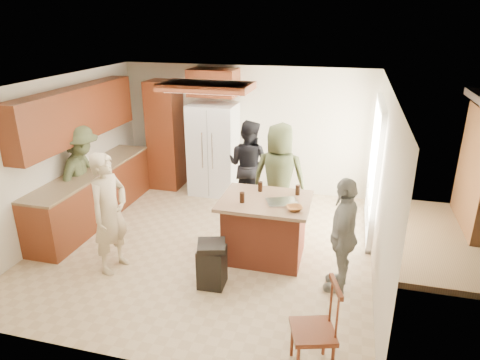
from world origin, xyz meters
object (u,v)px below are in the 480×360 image
(person_front_left, at_px, (110,213))
(person_behind_right, at_px, (279,178))
(person_counter, at_px, (83,176))
(trash_bin, at_px, (212,264))
(person_behind_left, at_px, (248,165))
(refrigerator, at_px, (214,150))
(person_side_right, at_px, (343,235))
(spindle_chair, at_px, (315,331))
(kitchen_island, at_px, (265,228))

(person_front_left, xyz_separation_m, person_behind_right, (2.02, 1.82, 0.05))
(person_counter, distance_m, trash_bin, 2.95)
(person_behind_left, distance_m, refrigerator, 1.01)
(person_side_right, relative_size, refrigerator, 0.86)
(person_front_left, height_order, person_behind_right, person_behind_right)
(spindle_chair, bearing_deg, person_front_left, 158.27)
(person_behind_left, height_order, refrigerator, refrigerator)
(person_side_right, bearing_deg, refrigerator, -131.33)
(person_behind_right, bearing_deg, refrigerator, -39.43)
(refrigerator, height_order, spindle_chair, refrigerator)
(person_behind_right, relative_size, refrigerator, 1.01)
(person_counter, bearing_deg, person_side_right, -105.77)
(trash_bin, bearing_deg, refrigerator, 107.35)
(person_behind_left, height_order, kitchen_island, person_behind_left)
(person_front_left, xyz_separation_m, person_counter, (-1.17, 1.14, 0.01))
(kitchen_island, xyz_separation_m, spindle_chair, (0.92, -2.00, -0.02))
(person_front_left, distance_m, spindle_chair, 3.16)
(person_counter, bearing_deg, refrigerator, -45.89)
(person_counter, xyz_separation_m, spindle_chair, (4.08, -2.30, -0.42))
(spindle_chair, bearing_deg, trash_bin, 142.41)
(person_counter, height_order, spindle_chair, person_counter)
(person_front_left, relative_size, person_counter, 0.99)
(trash_bin, distance_m, spindle_chair, 1.83)
(refrigerator, height_order, kitchen_island, refrigerator)
(person_side_right, xyz_separation_m, spindle_chair, (-0.19, -1.49, -0.32))
(refrigerator, bearing_deg, person_behind_right, -39.21)
(person_front_left, bearing_deg, spindle_chair, -100.38)
(person_front_left, xyz_separation_m, trash_bin, (1.47, -0.05, -0.54))
(person_counter, bearing_deg, spindle_chair, -124.46)
(person_behind_left, height_order, person_side_right, person_behind_left)
(person_behind_left, distance_m, spindle_chair, 4.02)
(kitchen_island, bearing_deg, refrigerator, 123.91)
(person_front_left, bearing_deg, person_behind_left, -16.62)
(person_front_left, bearing_deg, person_behind_right, -36.62)
(person_counter, relative_size, spindle_chair, 1.75)
(person_front_left, relative_size, kitchen_island, 1.34)
(trash_bin, bearing_deg, person_side_right, 13.07)
(person_front_left, relative_size, trash_bin, 2.73)
(person_front_left, distance_m, refrigerator, 3.11)
(refrigerator, height_order, trash_bin, refrigerator)
(person_front_left, bearing_deg, trash_bin, -80.59)
(person_counter, height_order, kitchen_island, person_counter)
(person_side_right, distance_m, spindle_chair, 1.54)
(person_behind_right, bearing_deg, person_front_left, 41.81)
(refrigerator, relative_size, trash_bin, 2.86)
(person_behind_left, relative_size, refrigerator, 0.93)
(person_behind_left, xyz_separation_m, person_side_right, (1.77, -2.19, -0.06))
(refrigerator, xyz_separation_m, kitchen_island, (1.50, -2.23, -0.43))
(person_behind_left, bearing_deg, person_side_right, 143.19)
(person_behind_right, height_order, refrigerator, person_behind_right)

